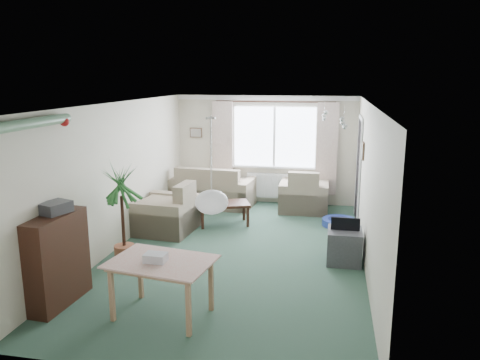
% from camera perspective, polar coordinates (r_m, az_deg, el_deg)
% --- Properties ---
extents(ground, '(6.50, 6.50, 0.00)m').
position_cam_1_polar(ground, '(7.68, -0.44, -8.89)').
color(ground, '#2C4A3A').
extents(window, '(1.80, 0.03, 1.30)m').
position_cam_1_polar(window, '(10.39, 4.22, 5.28)').
color(window, white).
extents(curtain_rod, '(2.60, 0.03, 0.03)m').
position_cam_1_polar(curtain_rod, '(10.24, 4.24, 9.50)').
color(curtain_rod, black).
extents(curtain_left, '(0.45, 0.08, 2.00)m').
position_cam_1_polar(curtain_left, '(10.52, -2.11, 4.13)').
color(curtain_left, beige).
extents(curtain_right, '(0.45, 0.08, 2.00)m').
position_cam_1_polar(curtain_right, '(10.25, 10.54, 3.70)').
color(curtain_right, beige).
extents(radiator, '(1.20, 0.10, 0.55)m').
position_cam_1_polar(radiator, '(10.55, 4.10, -0.69)').
color(radiator, white).
extents(doorway, '(0.03, 0.95, 2.00)m').
position_cam_1_polar(doorway, '(9.39, 14.26, 1.06)').
color(doorway, black).
extents(pendant_lamp, '(0.36, 0.36, 0.36)m').
position_cam_1_polar(pendant_lamp, '(5.04, -3.48, -2.71)').
color(pendant_lamp, white).
extents(tinsel_garland, '(1.60, 1.60, 0.12)m').
position_cam_1_polar(tinsel_garland, '(5.80, -24.43, 6.25)').
color(tinsel_garland, '#196626').
extents(bauble_cluster_a, '(0.20, 0.20, 0.20)m').
position_cam_1_polar(bauble_cluster_a, '(7.93, 10.21, 8.11)').
color(bauble_cluster_a, silver).
extents(bauble_cluster_b, '(0.20, 0.20, 0.20)m').
position_cam_1_polar(bauble_cluster_b, '(6.73, 12.58, 7.26)').
color(bauble_cluster_b, silver).
extents(wall_picture_back, '(0.28, 0.03, 0.22)m').
position_cam_1_polar(wall_picture_back, '(10.75, -5.39, 5.76)').
color(wall_picture_back, brown).
extents(wall_picture_right, '(0.03, 0.24, 0.30)m').
position_cam_1_polar(wall_picture_right, '(8.32, 14.77, 3.44)').
color(wall_picture_right, brown).
extents(sofa, '(1.85, 1.08, 0.89)m').
position_cam_1_polar(sofa, '(10.35, -3.36, -0.67)').
color(sofa, beige).
rests_on(sofa, ground).
extents(armchair_corner, '(1.02, 0.96, 0.90)m').
position_cam_1_polar(armchair_corner, '(10.02, 7.84, -1.17)').
color(armchair_corner, '#B5AB89').
rests_on(armchair_corner, ground).
extents(armchair_left, '(1.07, 1.12, 0.93)m').
position_cam_1_polar(armchair_left, '(8.68, -9.09, -3.27)').
color(armchair_left, tan).
rests_on(armchair_left, ground).
extents(coffee_table, '(1.08, 0.83, 0.43)m').
position_cam_1_polar(coffee_table, '(9.04, -1.98, -4.12)').
color(coffee_table, black).
rests_on(coffee_table, ground).
extents(photo_frame, '(0.12, 0.03, 0.16)m').
position_cam_1_polar(photo_frame, '(8.99, -2.02, -2.25)').
color(photo_frame, brown).
rests_on(photo_frame, coffee_table).
extents(bookshelf, '(0.38, 0.96, 1.15)m').
position_cam_1_polar(bookshelf, '(6.30, -21.40, -9.07)').
color(bookshelf, black).
rests_on(bookshelf, ground).
extents(hifi_box, '(0.37, 0.42, 0.14)m').
position_cam_1_polar(hifi_box, '(6.19, -21.64, -3.15)').
color(hifi_box, '#38383D').
rests_on(hifi_box, bookshelf).
extents(houseplant, '(0.84, 0.84, 1.55)m').
position_cam_1_polar(houseplant, '(7.25, -14.13, -4.11)').
color(houseplant, '#216030').
rests_on(houseplant, ground).
extents(dining_table, '(1.18, 0.88, 0.68)m').
position_cam_1_polar(dining_table, '(5.76, -9.43, -12.98)').
color(dining_table, tan).
rests_on(dining_table, ground).
extents(gift_box, '(0.26, 0.19, 0.12)m').
position_cam_1_polar(gift_box, '(5.58, -10.26, -9.39)').
color(gift_box, silver).
rests_on(gift_box, dining_table).
extents(tv_cube, '(0.52, 0.57, 0.52)m').
position_cam_1_polar(tv_cube, '(7.42, 12.60, -7.87)').
color(tv_cube, '#343338').
rests_on(tv_cube, ground).
extents(pet_bed, '(0.76, 0.76, 0.13)m').
position_cam_1_polar(pet_bed, '(9.21, 11.99, -5.07)').
color(pet_bed, navy).
rests_on(pet_bed, ground).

